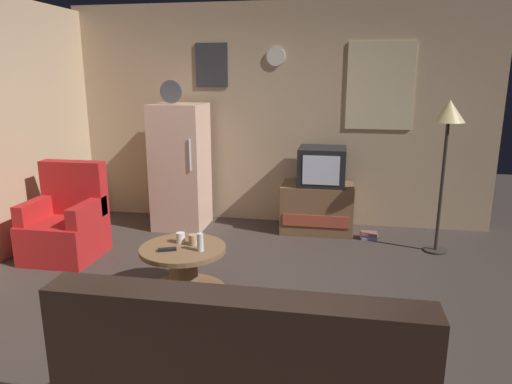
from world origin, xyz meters
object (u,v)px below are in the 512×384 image
(standing_lamp, at_px, (448,123))
(tv_stand, at_px, (317,208))
(coffee_table, at_px, (184,271))
(mug_ceramic_tan, at_px, (193,240))
(armchair, at_px, (66,224))
(remote_control, at_px, (167,249))
(crt_tv, at_px, (322,166))
(book_stack, at_px, (369,235))
(wine_glass, at_px, (200,242))
(fridge, at_px, (181,166))
(mug_ceramic_white, at_px, (181,238))

(standing_lamp, bearing_deg, tv_stand, 160.36)
(tv_stand, distance_m, coffee_table, 2.17)
(mug_ceramic_tan, relative_size, armchair, 0.09)
(tv_stand, bearing_deg, remote_control, -118.99)
(coffee_table, distance_m, mug_ceramic_tan, 0.28)
(crt_tv, relative_size, armchair, 0.56)
(armchair, bearing_deg, coffee_table, -23.84)
(crt_tv, distance_m, book_stack, 0.96)
(standing_lamp, relative_size, remote_control, 10.60)
(wine_glass, bearing_deg, fridge, 113.34)
(tv_stand, xyz_separation_m, mug_ceramic_white, (-1.07, -1.82, 0.19))
(mug_ceramic_white, xyz_separation_m, book_stack, (1.68, 1.63, -0.44))
(fridge, xyz_separation_m, remote_control, (0.53, -1.90, -0.31))
(wine_glass, height_order, armchair, armchair)
(crt_tv, relative_size, mug_ceramic_tan, 6.00)
(coffee_table, relative_size, mug_ceramic_tan, 8.00)
(remote_control, xyz_separation_m, armchair, (-1.38, 0.76, -0.11))
(crt_tv, height_order, remote_control, crt_tv)
(mug_ceramic_tan, xyz_separation_m, armchair, (-1.55, 0.59, -0.14))
(tv_stand, relative_size, mug_ceramic_tan, 9.33)
(wine_glass, bearing_deg, mug_ceramic_tan, 129.25)
(tv_stand, height_order, coffee_table, tv_stand)
(tv_stand, relative_size, coffee_table, 1.17)
(tv_stand, distance_m, wine_glass, 2.16)
(fridge, bearing_deg, wine_glass, -66.66)
(standing_lamp, height_order, mug_ceramic_tan, standing_lamp)
(wine_glass, distance_m, book_stack, 2.35)
(remote_control, bearing_deg, wine_glass, -13.13)
(crt_tv, xyz_separation_m, coffee_table, (-1.06, -1.91, -0.58))
(tv_stand, relative_size, mug_ceramic_white, 9.33)
(tv_stand, xyz_separation_m, coffee_table, (-1.02, -1.91, -0.07))
(fridge, distance_m, tv_stand, 1.72)
(crt_tv, bearing_deg, coffee_table, -119.03)
(fridge, bearing_deg, crt_tv, 3.87)
(coffee_table, xyz_separation_m, armchair, (-1.48, 0.65, 0.12))
(crt_tv, bearing_deg, wine_glass, -114.23)
(crt_tv, relative_size, book_stack, 2.71)
(mug_ceramic_tan, height_order, book_stack, mug_ceramic_tan)
(armchair, bearing_deg, tv_stand, 26.71)
(coffee_table, relative_size, book_stack, 3.62)
(armchair, bearing_deg, crt_tv, 26.34)
(mug_ceramic_tan, distance_m, remote_control, 0.24)
(standing_lamp, distance_m, remote_control, 3.01)
(fridge, distance_m, wine_glass, 2.04)
(standing_lamp, bearing_deg, coffee_table, -147.85)
(crt_tv, distance_m, standing_lamp, 1.44)
(wine_glass, bearing_deg, mug_ceramic_white, 145.38)
(tv_stand, distance_m, remote_control, 2.31)
(fridge, bearing_deg, armchair, -126.65)
(remote_control, bearing_deg, tv_stand, 38.43)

